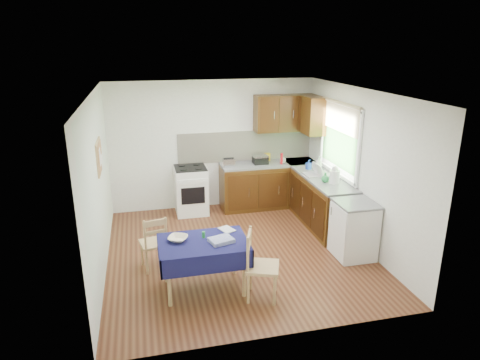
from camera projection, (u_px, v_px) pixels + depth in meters
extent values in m
plane|color=#462212|center=(238.00, 251.00, 6.79)|extent=(4.20, 4.20, 0.00)
cube|color=white|center=(237.00, 92.00, 6.01)|extent=(4.00, 4.20, 0.02)
cube|color=silver|center=(213.00, 145.00, 8.34)|extent=(4.00, 0.02, 2.50)
cube|color=silver|center=(283.00, 235.00, 4.46)|extent=(4.00, 0.02, 2.50)
cube|color=white|center=(98.00, 186.00, 5.96)|extent=(0.02, 4.20, 2.50)
cube|color=silver|center=(359.00, 168.00, 6.84)|extent=(0.02, 4.20, 2.50)
cube|color=#381D09|center=(268.00, 185.00, 8.55)|extent=(1.90, 0.60, 0.86)
cube|color=#381D09|center=(322.00, 203.00, 7.63)|extent=(0.60, 1.70, 0.86)
cube|color=slate|center=(269.00, 164.00, 8.41)|extent=(1.90, 0.60, 0.04)
cube|color=slate|center=(323.00, 179.00, 7.49)|extent=(0.60, 1.70, 0.04)
cube|color=slate|center=(300.00, 162.00, 8.56)|extent=(0.60, 0.60, 0.04)
cube|color=beige|center=(246.00, 146.00, 8.49)|extent=(2.70, 0.02, 0.60)
cube|color=#381D09|center=(285.00, 113.00, 8.30)|extent=(1.20, 0.35, 0.70)
cube|color=#381D09|center=(314.00, 116.00, 8.00)|extent=(0.35, 0.50, 0.70)
cube|color=white|center=(191.00, 190.00, 8.21)|extent=(0.60, 0.60, 0.90)
cube|color=black|center=(190.00, 168.00, 8.06)|extent=(0.58, 0.58, 0.02)
cube|color=black|center=(193.00, 196.00, 7.92)|extent=(0.44, 0.01, 0.32)
cube|color=#2A5A25|center=(340.00, 143.00, 7.41)|extent=(0.01, 1.40, 0.85)
cube|color=white|center=(342.00, 105.00, 7.20)|extent=(0.04, 1.48, 0.06)
cube|color=white|center=(337.00, 173.00, 7.58)|extent=(0.04, 1.48, 0.06)
cube|color=tan|center=(340.00, 118.00, 7.27)|extent=(0.02, 1.36, 0.44)
cube|color=white|center=(354.00, 231.00, 6.52)|extent=(0.55, 0.58, 0.85)
cube|color=slate|center=(356.00, 204.00, 6.38)|extent=(0.58, 0.60, 0.03)
cube|color=tan|center=(99.00, 157.00, 6.14)|extent=(0.02, 0.62, 0.47)
cube|color=#A17143|center=(100.00, 157.00, 6.14)|extent=(0.01, 0.56, 0.41)
cube|color=white|center=(100.00, 157.00, 6.06)|extent=(0.00, 0.18, 0.24)
cube|color=white|center=(102.00, 161.00, 6.28)|extent=(0.00, 0.15, 0.20)
cube|color=#121042|center=(203.00, 243.00, 5.56)|extent=(1.12, 0.75, 0.03)
cube|color=#121042|center=(208.00, 265.00, 5.24)|extent=(1.16, 0.02, 0.26)
cube|color=#121042|center=(199.00, 238.00, 5.95)|extent=(1.16, 0.02, 0.26)
cube|color=#121042|center=(159.00, 255.00, 5.47)|extent=(0.02, 0.79, 0.26)
cube|color=#121042|center=(246.00, 246.00, 5.72)|extent=(0.02, 0.79, 0.26)
cylinder|color=tan|center=(169.00, 282.00, 5.29)|extent=(0.05, 0.05, 0.67)
cylinder|color=tan|center=(244.00, 273.00, 5.50)|extent=(0.05, 0.05, 0.67)
cylinder|color=tan|center=(166.00, 260.00, 5.83)|extent=(0.05, 0.05, 0.67)
cylinder|color=tan|center=(234.00, 252.00, 6.05)|extent=(0.05, 0.05, 0.67)
cube|color=tan|center=(154.00, 243.00, 6.19)|extent=(0.44, 0.44, 0.04)
cube|color=tan|center=(155.00, 228.00, 5.96)|extent=(0.33, 0.09, 0.26)
cylinder|color=tan|center=(162.00, 249.00, 6.44)|extent=(0.03, 0.03, 0.40)
cylinder|color=tan|center=(142.00, 253.00, 6.32)|extent=(0.03, 0.03, 0.40)
cylinder|color=tan|center=(167.00, 258.00, 6.18)|extent=(0.03, 0.03, 0.40)
cylinder|color=tan|center=(147.00, 262.00, 6.06)|extent=(0.03, 0.03, 0.40)
cube|color=tan|center=(263.00, 267.00, 5.45)|extent=(0.52, 0.52, 0.04)
cube|color=tan|center=(249.00, 242.00, 5.37)|extent=(0.15, 0.36, 0.29)
cylinder|color=tan|center=(275.00, 290.00, 5.34)|extent=(0.04, 0.04, 0.44)
cylinder|color=tan|center=(276.00, 276.00, 5.66)|extent=(0.04, 0.04, 0.44)
cylinder|color=tan|center=(248.00, 288.00, 5.38)|extent=(0.04, 0.04, 0.44)
cylinder|color=tan|center=(251.00, 275.00, 5.69)|extent=(0.04, 0.04, 0.44)
cube|color=#BCBDC1|center=(229.00, 163.00, 8.13)|extent=(0.23, 0.14, 0.16)
cube|color=black|center=(229.00, 158.00, 8.10)|extent=(0.19, 0.02, 0.02)
cube|color=black|center=(260.00, 160.00, 8.34)|extent=(0.28, 0.24, 0.13)
cube|color=#BCBDC1|center=(260.00, 156.00, 8.32)|extent=(0.28, 0.24, 0.03)
cylinder|color=red|center=(282.00, 159.00, 8.30)|extent=(0.05, 0.05, 0.22)
cube|color=gold|center=(267.00, 157.00, 8.54)|extent=(0.12, 0.09, 0.15)
cube|color=#96969B|center=(317.00, 174.00, 7.65)|extent=(0.45, 0.34, 0.02)
cylinder|color=white|center=(318.00, 169.00, 7.62)|extent=(0.06, 0.22, 0.21)
cylinder|color=white|center=(335.00, 177.00, 7.18)|extent=(0.18, 0.18, 0.22)
sphere|color=white|center=(335.00, 169.00, 7.14)|extent=(0.11, 0.11, 0.11)
imported|color=silver|center=(283.00, 161.00, 8.39)|extent=(0.14, 0.14, 0.10)
imported|color=white|center=(319.00, 165.00, 7.65)|extent=(0.18, 0.18, 0.33)
imported|color=blue|center=(309.00, 165.00, 7.96)|extent=(0.09, 0.09, 0.18)
imported|color=#279146|center=(325.00, 177.00, 7.23)|extent=(0.17, 0.17, 0.17)
imported|color=#F7E6CA|center=(178.00, 239.00, 5.57)|extent=(0.33, 0.33, 0.06)
imported|color=white|center=(222.00, 231.00, 5.84)|extent=(0.24, 0.27, 0.02)
cylinder|color=#268D3B|center=(204.00, 235.00, 5.65)|extent=(0.04, 0.04, 0.09)
cube|color=#283894|center=(221.00, 240.00, 5.53)|extent=(0.35, 0.30, 0.05)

